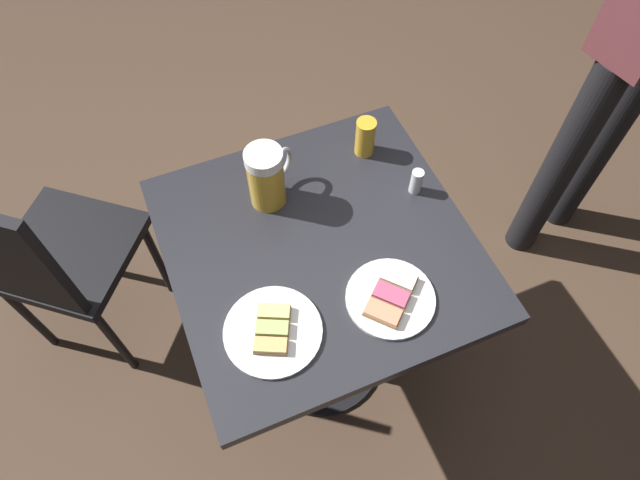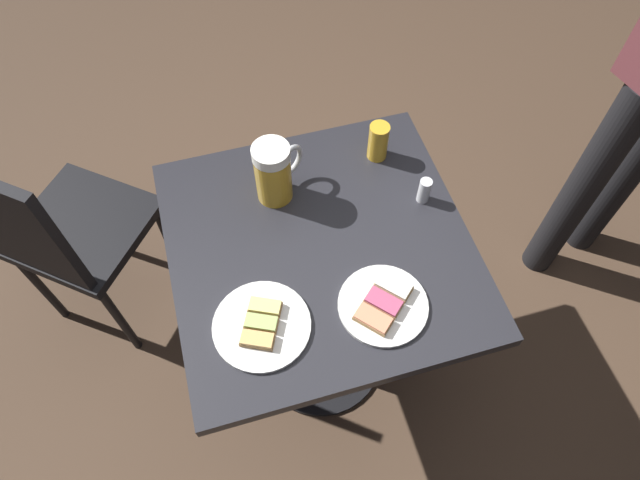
% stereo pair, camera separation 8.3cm
% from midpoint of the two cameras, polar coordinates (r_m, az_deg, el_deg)
% --- Properties ---
extents(ground_plane, '(6.00, 6.00, 0.00)m').
position_cam_midpoint_polar(ground_plane, '(2.06, -1.18, -11.68)').
color(ground_plane, '#4C3828').
extents(cafe_table, '(0.74, 0.73, 0.76)m').
position_cam_midpoint_polar(cafe_table, '(1.53, -1.56, -3.87)').
color(cafe_table, black).
rests_on(cafe_table, ground_plane).
extents(plate_near, '(0.21, 0.21, 0.03)m').
position_cam_midpoint_polar(plate_near, '(1.30, 5.38, -5.92)').
color(plate_near, white).
rests_on(plate_near, cafe_table).
extents(plate_far, '(0.22, 0.22, 0.03)m').
position_cam_midpoint_polar(plate_far, '(1.27, -6.72, -9.24)').
color(plate_far, white).
rests_on(plate_far, cafe_table).
extents(beer_mug, '(0.14, 0.11, 0.18)m').
position_cam_midpoint_polar(beer_mug, '(1.40, -7.12, 6.38)').
color(beer_mug, gold).
rests_on(beer_mug, cafe_table).
extents(beer_glass_small, '(0.05, 0.05, 0.11)m').
position_cam_midpoint_polar(beer_glass_small, '(1.52, 3.05, 10.34)').
color(beer_glass_small, gold).
rests_on(beer_glass_small, cafe_table).
extents(salt_shaker, '(0.03, 0.03, 0.07)m').
position_cam_midpoint_polar(salt_shaker, '(1.46, 8.17, 5.84)').
color(salt_shaker, silver).
rests_on(salt_shaker, cafe_table).
extents(cafe_chair, '(0.53, 0.53, 0.92)m').
position_cam_midpoint_polar(cafe_chair, '(1.83, -27.12, -1.75)').
color(cafe_chair, black).
rests_on(cafe_chair, ground_plane).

